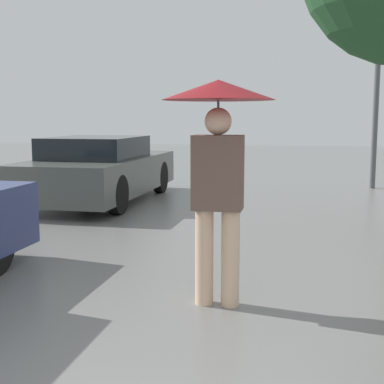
# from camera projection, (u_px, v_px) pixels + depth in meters

# --- Properties ---
(pedestrian) EXTENTS (0.92, 0.92, 1.87)m
(pedestrian) POSITION_uv_depth(u_px,v_px,m) (218.00, 139.00, 4.33)
(pedestrian) COLOR beige
(pedestrian) RESTS_ON ground_plane
(parked_car_farthest) EXTENTS (1.79, 4.28, 1.22)m
(parked_car_farthest) POSITION_uv_depth(u_px,v_px,m) (100.00, 170.00, 10.07)
(parked_car_farthest) COLOR #4C514C
(parked_car_farthest) RESTS_ON ground_plane
(street_lamp) EXTENTS (0.36, 0.36, 4.06)m
(street_lamp) POSITION_uv_depth(u_px,v_px,m) (378.00, 62.00, 11.62)
(street_lamp) COLOR #515456
(street_lamp) RESTS_ON ground_plane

